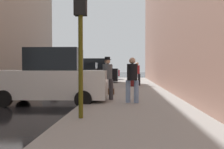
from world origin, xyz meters
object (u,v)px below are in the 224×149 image
Objects in this scene: parked_red_hatchback at (104,72)px; pedestrian_in_red_jacket at (137,72)px; pedestrian_in_jeans at (132,78)px; traffic_light at (81,19)px; parked_blue_sedan at (99,73)px; fire_hydrant at (108,82)px; parked_black_suv at (93,72)px; parked_silver_sedan at (80,77)px; rolling_suitcase at (133,81)px; duffel_bag at (111,91)px; pedestrian_with_beanie at (107,76)px; parked_white_van at (51,79)px.

pedestrian_in_red_jacket reaches higher than parked_red_hatchback.
traffic_light is at bearing -115.79° from pedestrian_in_jeans.
parked_blue_sedan is at bearing 100.29° from pedestrian_in_jeans.
parked_blue_sedan is 21.10m from traffic_light.
parked_black_suv is at bearing 108.61° from fire_hydrant.
parked_blue_sedan and parked_red_hatchback have the same top height.
parked_black_suv reaches higher than parked_red_hatchback.
parked_silver_sedan is at bearing -155.24° from fire_hydrant.
parked_silver_sedan and parked_blue_sedan have the same top height.
parked_black_suv is at bearing 127.35° from rolling_suitcase.
rolling_suitcase is at bearing -110.70° from pedestrian_in_red_jacket.
fire_hydrant is 7.50m from pedestrian_in_jeans.
rolling_suitcase is at bearing -52.65° from parked_black_suv.
parked_black_suv is 10.08m from duffel_bag.
pedestrian_in_red_jacket is 8.15m from pedestrian_with_beanie.
parked_blue_sedan is 17.24m from pedestrian_with_beanie.
pedestrian_in_red_jacket and pedestrian_in_jeans have the same top height.
rolling_suitcase reaches higher than duffel_bag.
parked_red_hatchback is at bearing 96.15° from duffel_bag.
parked_white_van and parked_black_suv have the same top height.
pedestrian_in_jeans is at bearing -78.70° from fire_hydrant.
parked_red_hatchback is 2.49× the size of pedestrian_in_jeans.
parked_silver_sedan is 1.18× the size of traffic_light.
rolling_suitcase is (1.64, 11.03, -2.27)m from traffic_light.
pedestrian_with_beanie is 7.33m from rolling_suitcase.
traffic_light is at bearing -98.44° from rolling_suitcase.
parked_white_van is at bearing -169.44° from pedestrian_with_beanie.
parked_red_hatchback is (-0.00, 17.51, 0.00)m from parked_silver_sedan.
parked_silver_sedan is at bearing 101.13° from traffic_light.
pedestrian_with_beanie is at bearing -90.59° from duffel_bag.
parked_silver_sedan reaches higher than rolling_suitcase.
pedestrian_in_red_jacket is at bearing 65.74° from parked_white_van.
fire_hydrant is 4.46m from duffel_bag.
pedestrian_in_jeans is at bearing -75.55° from parked_black_suv.
pedestrian_with_beanie is at bearing 138.11° from pedestrian_in_jeans.
parked_white_van reaches higher than rolling_suitcase.
rolling_suitcase is at bearing 88.42° from pedestrian_in_jeans.
pedestrian_in_jeans is (3.27, -0.49, 0.07)m from parked_white_van.
pedestrian_in_jeans is at bearing 64.21° from traffic_light.
parked_blue_sedan is 10.50m from rolling_suitcase.
parked_white_van is 8.40m from rolling_suitcase.
pedestrian_in_jeans is (3.27, -18.00, 0.26)m from parked_blue_sedan.
parked_silver_sedan is 2.49× the size of pedestrian_in_red_jacket.
duffel_bag is (0.47, -4.43, -0.21)m from fire_hydrant.
pedestrian_in_jeans is (1.41, 2.93, -1.65)m from traffic_light.
traffic_light is 3.46× the size of rolling_suitcase.
parked_black_suv is 10.46× the size of duffel_bag.
duffel_bag is (-1.22, -5.22, -0.20)m from rolling_suitcase.
parked_red_hatchback is at bearing 97.75° from pedestrian_in_jeans.
parked_white_van is 6.58× the size of fire_hydrant.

